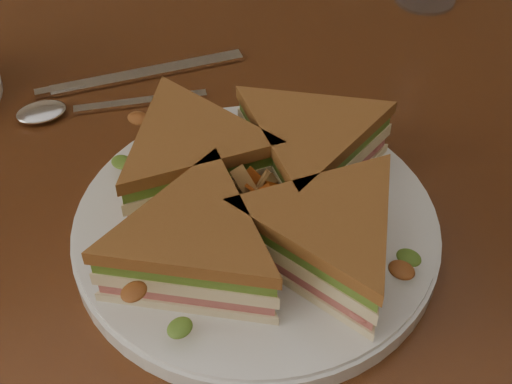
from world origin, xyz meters
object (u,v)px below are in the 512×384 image
Objects in this scene: spoon at (66,110)px; knife at (135,76)px; plate at (256,228)px; table at (210,267)px; sandwich_wedges at (256,197)px.

spoon is 0.08m from knife.
plate is 1.60× the size of spoon.
plate is at bearing -67.00° from table.
plate is at bearing -33.69° from sandwich_wedges.
sandwich_wedges reaches higher than table.
table is at bearing 113.00° from sandwich_wedges.
spoon is (-0.09, 0.15, 0.10)m from table.
sandwich_wedges reaches higher than knife.
sandwich_wedges is (-0.00, 0.00, 0.04)m from plate.
spoon is (-0.12, 0.21, -0.00)m from plate.
plate is 0.24m from spoon.
spoon reaches higher than table.
table is 3.67× the size of sandwich_wedges.
plate reaches higher than knife.
plate is at bearing -52.06° from spoon.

